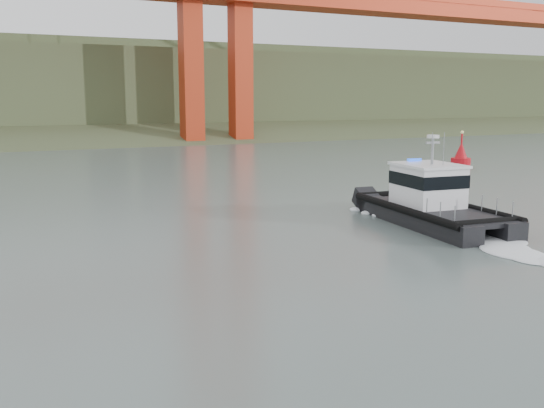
% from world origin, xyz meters
% --- Properties ---
extents(ground, '(400.00, 400.00, 0.00)m').
position_xyz_m(ground, '(0.00, 0.00, 0.00)').
color(ground, '#51605D').
rests_on(ground, ground).
extents(headlands, '(500.00, 105.36, 27.12)m').
position_xyz_m(headlands, '(0.00, 125.50, 7.05)').
color(headlands, '#3B4B2A').
rests_on(headlands, ground).
extents(patrol_boat, '(4.80, 10.69, 5.03)m').
position_xyz_m(patrol_boat, '(10.57, 12.28, 1.26)').
color(patrol_boat, black).
rests_on(patrol_boat, ground).
extents(nav_buoy, '(1.88, 1.88, 3.91)m').
position_xyz_m(nav_buoy, '(30.94, 31.76, 1.03)').
color(nav_buoy, red).
rests_on(nav_buoy, ground).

